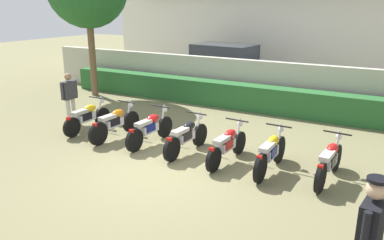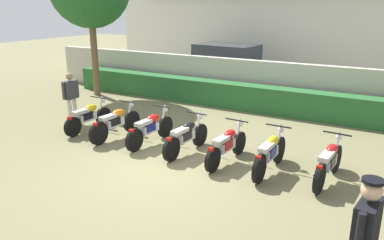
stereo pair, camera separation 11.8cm
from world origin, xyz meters
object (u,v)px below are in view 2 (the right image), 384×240
motorcycle_in_row_5 (270,153)px  officer_0 (365,235)px  inspector_person (71,94)px  motorcycle_in_row_0 (88,117)px  motorcycle_in_row_4 (227,145)px  motorcycle_in_row_6 (329,162)px  parked_car (229,66)px  motorcycle_in_row_1 (115,122)px  motorcycle_in_row_2 (150,128)px  motorcycle_in_row_3 (186,136)px

motorcycle_in_row_5 → officer_0: 4.07m
inspector_person → motorcycle_in_row_0: bearing=-18.9°
motorcycle_in_row_5 → inspector_person: 6.65m
motorcycle_in_row_4 → inspector_person: inspector_person is taller
motorcycle_in_row_6 → motorcycle_in_row_5: bearing=101.3°
parked_car → motorcycle_in_row_4: (3.61, -7.97, -0.49)m
motorcycle_in_row_0 → officer_0: bearing=-112.3°
motorcycle_in_row_1 → motorcycle_in_row_6: (5.71, 0.11, -0.00)m
motorcycle_in_row_0 → inspector_person: (-1.01, 0.35, 0.50)m
motorcycle_in_row_6 → inspector_person: (-7.84, 0.32, 0.48)m
motorcycle_in_row_4 → motorcycle_in_row_5: motorcycle_in_row_5 is taller
motorcycle_in_row_6 → motorcycle_in_row_2: bearing=94.6°
parked_car → inspector_person: size_ratio=2.93×
motorcycle_in_row_3 → motorcycle_in_row_4: 1.13m
parked_car → motorcycle_in_row_1: parked_car is taller
parked_car → officer_0: size_ratio=2.65×
parked_car → motorcycle_in_row_6: size_ratio=2.50×
motorcycle_in_row_0 → motorcycle_in_row_5: size_ratio=0.95×
motorcycle_in_row_4 → officer_0: officer_0 is taller
inspector_person → officer_0: size_ratio=0.91×
motorcycle_in_row_0 → motorcycle_in_row_6: motorcycle_in_row_6 is taller
motorcycle_in_row_3 → inspector_person: 4.47m
officer_0 → motorcycle_in_row_2: bearing=-24.0°
officer_0 → parked_car: bearing=-50.8°
motorcycle_in_row_0 → motorcycle_in_row_2: (2.24, 0.01, 0.01)m
parked_car → motorcycle_in_row_3: (2.48, -7.93, -0.49)m
motorcycle_in_row_4 → motorcycle_in_row_6: motorcycle_in_row_6 is taller
motorcycle_in_row_0 → motorcycle_in_row_2: bearing=-88.2°
inspector_person → officer_0: 9.64m
officer_0 → motorcycle_in_row_1: bearing=-18.9°
motorcycle_in_row_2 → officer_0: size_ratio=1.09×
parked_car → motorcycle_in_row_5: size_ratio=2.46×
motorcycle_in_row_6 → motorcycle_in_row_4: bearing=97.9°
motorcycle_in_row_3 → motorcycle_in_row_5: (2.19, -0.04, 0.01)m
motorcycle_in_row_3 → officer_0: 5.61m
inspector_person → motorcycle_in_row_6: bearing=-2.3°
motorcycle_in_row_0 → motorcycle_in_row_3: motorcycle_in_row_3 is taller
motorcycle_in_row_5 → motorcycle_in_row_6: 1.24m
inspector_person → motorcycle_in_row_2: bearing=-5.8°
motorcycle_in_row_0 → motorcycle_in_row_4: (4.54, -0.11, 0.00)m
motorcycle_in_row_1 → motorcycle_in_row_3: 2.29m
motorcycle_in_row_1 → motorcycle_in_row_2: 1.13m
motorcycle_in_row_1 → inspector_person: 2.23m
motorcycle_in_row_0 → motorcycle_in_row_6: 6.83m
motorcycle_in_row_3 → motorcycle_in_row_4: bearing=-87.7°
parked_car → motorcycle_in_row_2: parked_car is taller
motorcycle_in_row_1 → motorcycle_in_row_6: bearing=-85.5°
motorcycle_in_row_1 → inspector_person: size_ratio=1.21×
motorcycle_in_row_0 → motorcycle_in_row_1: motorcycle_in_row_1 is taller
motorcycle_in_row_6 → motorcycle_in_row_0: bearing=94.7°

